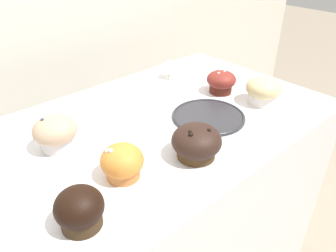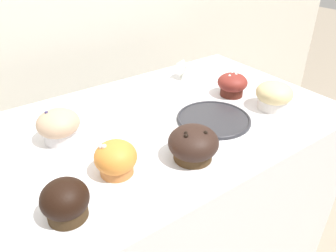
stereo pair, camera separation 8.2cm
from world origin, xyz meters
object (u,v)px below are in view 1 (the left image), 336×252
Objects in this scene: muffin_back_left at (263,90)px; muffin_front_right at (122,163)px; muffin_back_center at (196,143)px; serving_plate at (208,116)px; muffin_front_center at (55,133)px; muffin_back_right at (80,209)px; muffin_front_left at (221,81)px.

muffin_front_right is at bearing 179.64° from muffin_back_left.
muffin_back_center is 0.19m from serving_plate.
muffin_back_right is (-0.08, -0.26, -0.00)m from muffin_front_center.
muffin_front_center is at bearing 158.29° from serving_plate.
muffin_front_right is at bearing -164.68° from muffin_front_left.
muffin_back_center reaches higher than muffin_front_right.
muffin_front_right is (0.05, -0.20, -0.01)m from muffin_front_center.
muffin_back_left is 0.20m from serving_plate.
muffin_back_right is 0.43× the size of serving_plate.
muffin_back_right is 0.66m from muffin_front_left.
muffin_front_center is 0.90× the size of muffin_back_center.
muffin_back_right is 0.15m from muffin_front_right.
muffin_front_center reaches higher than muffin_front_right.
muffin_front_center reaches higher than muffin_back_left.
muffin_front_left is (0.63, 0.20, -0.00)m from muffin_back_right.
muffin_back_center is at bearing -48.68° from muffin_front_center.
muffin_back_center is at bearing -18.40° from muffin_front_right.
muffin_back_right is at bearing -167.22° from serving_plate.
muffin_front_right is 0.80× the size of muffin_back_center.
muffin_back_left reaches higher than muffin_front_left.
muffin_back_left is 0.92× the size of muffin_back_center.
muffin_front_center reaches higher than muffin_back_right.
serving_plate is at bearing -21.71° from muffin_front_center.
serving_plate is at bearing 165.74° from muffin_back_left.
muffin_back_right is 0.48m from serving_plate.
muffin_back_left is 0.53m from muffin_front_right.
muffin_front_left is 0.46× the size of serving_plate.
muffin_front_center is 0.21m from muffin_front_right.
serving_plate is (0.47, 0.11, -0.03)m from muffin_back_right.
muffin_back_left reaches higher than serving_plate.
muffin_back_left is at bearing -14.26° from serving_plate.
muffin_front_center is 1.19× the size of muffin_back_right.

